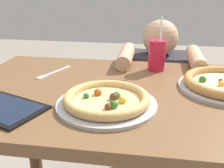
{
  "coord_description": "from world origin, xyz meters",
  "views": [
    {
      "loc": [
        0.1,
        -0.92,
        1.14
      ],
      "look_at": [
        -0.04,
        -0.02,
        0.78
      ],
      "focal_mm": 43.62,
      "sensor_mm": 36.0,
      "label": 1
    }
  ],
  "objects_px": {
    "pizza_near": "(107,100)",
    "diner_seated": "(156,105)",
    "fork": "(53,73)",
    "tablet": "(5,109)",
    "drink_cup_colored": "(157,55)"
  },
  "relations": [
    {
      "from": "pizza_near",
      "to": "drink_cup_colored",
      "type": "distance_m",
      "value": 0.43
    },
    {
      "from": "fork",
      "to": "diner_seated",
      "type": "height_order",
      "value": "diner_seated"
    },
    {
      "from": "drink_cup_colored",
      "to": "tablet",
      "type": "relative_size",
      "value": 0.83
    },
    {
      "from": "diner_seated",
      "to": "pizza_near",
      "type": "bearing_deg",
      "value": -103.87
    },
    {
      "from": "drink_cup_colored",
      "to": "diner_seated",
      "type": "height_order",
      "value": "drink_cup_colored"
    },
    {
      "from": "pizza_near",
      "to": "fork",
      "type": "bearing_deg",
      "value": 135.63
    },
    {
      "from": "pizza_near",
      "to": "fork",
      "type": "relative_size",
      "value": 1.7
    },
    {
      "from": "pizza_near",
      "to": "drink_cup_colored",
      "type": "xyz_separation_m",
      "value": [
        0.16,
        0.4,
        0.05
      ]
    },
    {
      "from": "tablet",
      "to": "diner_seated",
      "type": "relative_size",
      "value": 0.31
    },
    {
      "from": "diner_seated",
      "to": "tablet",
      "type": "bearing_deg",
      "value": -121.79
    },
    {
      "from": "fork",
      "to": "pizza_near",
      "type": "bearing_deg",
      "value": -44.37
    },
    {
      "from": "pizza_near",
      "to": "fork",
      "type": "height_order",
      "value": "pizza_near"
    },
    {
      "from": "tablet",
      "to": "diner_seated",
      "type": "distance_m",
      "value": 0.98
    },
    {
      "from": "pizza_near",
      "to": "diner_seated",
      "type": "distance_m",
      "value": 0.8
    },
    {
      "from": "tablet",
      "to": "drink_cup_colored",
      "type": "bearing_deg",
      "value": 45.53
    }
  ]
}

